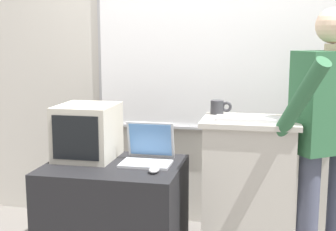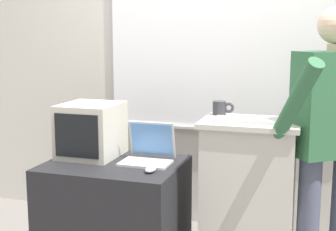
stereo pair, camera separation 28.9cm
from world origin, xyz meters
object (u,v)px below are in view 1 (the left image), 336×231
(crt_monitor, at_px, (87,132))
(coffee_mug, at_px, (218,107))
(laptop, at_px, (148,151))
(computer_mouse_by_laptop, at_px, (154,170))
(side_desk, at_px, (115,217))
(wireless_keyboard, at_px, (249,119))
(person_presenter, at_px, (328,127))
(lectern_podium, at_px, (248,196))

(crt_monitor, xyz_separation_m, coffee_mug, (0.83, 0.18, 0.16))
(laptop, relative_size, computer_mouse_by_laptop, 3.10)
(side_desk, xyz_separation_m, coffee_mug, (0.62, 0.29, 0.68))
(laptop, bearing_deg, computer_mouse_by_laptop, -67.78)
(crt_monitor, bearing_deg, computer_mouse_by_laptop, -25.44)
(wireless_keyboard, xyz_separation_m, computer_mouse_by_laptop, (-0.53, -0.22, -0.28))
(wireless_keyboard, height_order, coffee_mug, coffee_mug)
(crt_monitor, bearing_deg, laptop, -2.72)
(crt_monitor, bearing_deg, wireless_keyboard, -1.23)
(person_presenter, distance_m, coffee_mug, 0.68)
(person_presenter, distance_m, crt_monitor, 1.50)
(laptop, relative_size, wireless_keyboard, 0.78)
(crt_monitor, height_order, coffee_mug, coffee_mug)
(laptop, bearing_deg, crt_monitor, 177.28)
(side_desk, relative_size, wireless_keyboard, 2.13)
(side_desk, xyz_separation_m, wireless_keyboard, (0.82, 0.09, 0.65))
(side_desk, relative_size, computer_mouse_by_laptop, 8.46)
(lectern_podium, xyz_separation_m, laptop, (-0.63, -0.05, 0.27))
(laptop, xyz_separation_m, coffee_mug, (0.42, 0.20, 0.26))
(lectern_podium, relative_size, wireless_keyboard, 2.48)
(wireless_keyboard, bearing_deg, crt_monitor, 178.77)
(person_presenter, height_order, laptop, person_presenter)
(wireless_keyboard, height_order, computer_mouse_by_laptop, wireless_keyboard)
(lectern_podium, height_order, computer_mouse_by_laptop, lectern_podium)
(person_presenter, xyz_separation_m, crt_monitor, (-1.49, -0.05, -0.08))
(lectern_podium, height_order, wireless_keyboard, wireless_keyboard)
(crt_monitor, bearing_deg, coffee_mug, 11.94)
(side_desk, height_order, laptop, laptop)
(wireless_keyboard, relative_size, crt_monitor, 0.99)
(computer_mouse_by_laptop, xyz_separation_m, coffee_mug, (0.33, 0.41, 0.32))
(person_presenter, xyz_separation_m, laptop, (-1.08, -0.07, -0.18))
(wireless_keyboard, bearing_deg, coffee_mug, 136.18)
(computer_mouse_by_laptop, relative_size, crt_monitor, 0.25)
(lectern_podium, height_order, crt_monitor, crt_monitor)
(laptop, bearing_deg, wireless_keyboard, -0.24)
(person_presenter, bearing_deg, side_desk, 152.31)
(laptop, bearing_deg, lectern_podium, 4.67)
(lectern_podium, height_order, laptop, lectern_podium)
(wireless_keyboard, xyz_separation_m, coffee_mug, (-0.21, 0.20, 0.03))
(crt_monitor, bearing_deg, lectern_podium, 1.74)
(lectern_podium, bearing_deg, laptop, -175.33)
(lectern_podium, height_order, side_desk, lectern_podium)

